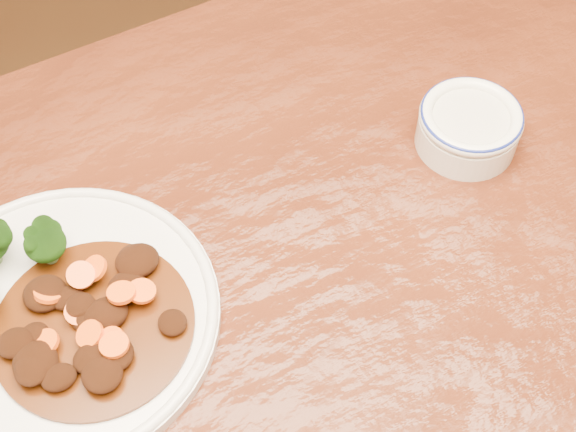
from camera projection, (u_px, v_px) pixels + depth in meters
name	position (u px, v px, depth m)	size (l,w,h in m)	color
dining_table	(311.00, 328.00, 0.87)	(1.59, 1.06, 0.75)	#54210E
dinner_plate	(60.00, 317.00, 0.77)	(0.31, 0.31, 0.02)	silver
mince_stew	(88.00, 320.00, 0.76)	(0.19, 0.19, 0.03)	#4C2208
dip_bowl	(469.00, 126.00, 0.89)	(0.12, 0.12, 0.05)	white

